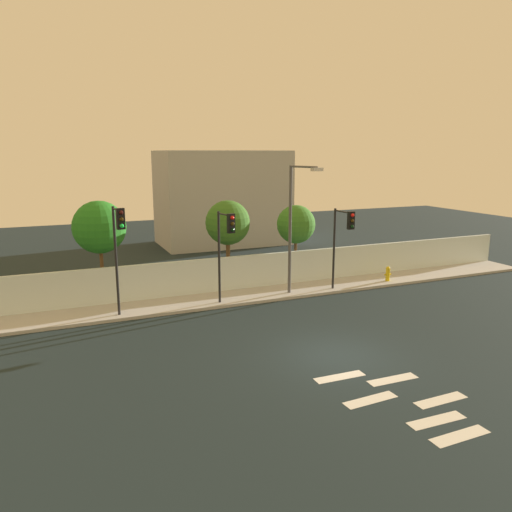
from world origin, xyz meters
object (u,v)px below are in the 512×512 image
object	(u,v)px
fire_hydrant	(388,273)
roadside_tree_leftmost	(99,227)
traffic_light_right	(226,238)
roadside_tree_midright	(296,225)
traffic_light_left	(343,232)
street_lamp_curbside	(294,219)
traffic_light_center	(118,239)
roadside_tree_midleft	(228,223)

from	to	relation	value
fire_hydrant	roadside_tree_leftmost	world-z (taller)	roadside_tree_leftmost
traffic_light_right	roadside_tree_midright	distance (m)	7.03
traffic_light_right	fire_hydrant	world-z (taller)	traffic_light_right
traffic_light_left	roadside_tree_leftmost	bearing A→B (deg)	160.16
street_lamp_curbside	fire_hydrant	bearing A→B (deg)	1.97
traffic_light_left	traffic_light_center	size ratio (longest dim) A/B	0.88
fire_hydrant	roadside_tree_leftmost	bearing A→B (deg)	168.09
street_lamp_curbside	roadside_tree_midright	bearing A→B (deg)	60.70
traffic_light_left	roadside_tree_leftmost	distance (m)	12.37
street_lamp_curbside	fire_hydrant	distance (m)	7.15
street_lamp_curbside	traffic_light_right	bearing A→B (deg)	-172.46
traffic_light_left	fire_hydrant	xyz separation A→B (m)	(3.74, 0.95, -2.76)
traffic_light_right	street_lamp_curbside	distance (m)	3.95
traffic_light_center	street_lamp_curbside	xyz separation A→B (m)	(8.73, 0.38, 0.37)
fire_hydrant	traffic_light_center	bearing A→B (deg)	-177.74
roadside_tree_midright	roadside_tree_leftmost	bearing A→B (deg)	-180.00
traffic_light_right	roadside_tree_leftmost	world-z (taller)	roadside_tree_leftmost
roadside_tree_leftmost	street_lamp_curbside	bearing A→B (deg)	-20.71
roadside_tree_midleft	roadside_tree_midright	world-z (taller)	roadside_tree_midleft
traffic_light_left	roadside_tree_midright	bearing A→B (deg)	97.42
traffic_light_center	roadside_tree_midright	bearing A→B (deg)	19.77
traffic_light_center	roadside_tree_midleft	bearing A→B (deg)	30.90
fire_hydrant	street_lamp_curbside	bearing A→B (deg)	-178.03
traffic_light_right	traffic_light_left	bearing A→B (deg)	-2.06
roadside_tree_leftmost	fire_hydrant	bearing A→B (deg)	-11.91
roadside_tree_leftmost	roadside_tree_midleft	distance (m)	6.82
traffic_light_center	roadside_tree_midleft	size ratio (longest dim) A/B	1.03
roadside_tree_midleft	roadside_tree_midright	xyz separation A→B (m)	(4.26, 0.00, -0.33)
roadside_tree_midright	traffic_light_center	bearing A→B (deg)	-160.23
roadside_tree_midleft	traffic_light_center	bearing A→B (deg)	-149.10
street_lamp_curbside	traffic_light_left	bearing A→B (deg)	-16.56
traffic_light_right	street_lamp_curbside	world-z (taller)	street_lamp_curbside
traffic_light_left	roadside_tree_midleft	size ratio (longest dim) A/B	0.90
traffic_light_left	roadside_tree_midleft	xyz separation A→B (m)	(-4.81, 4.20, 0.20)
street_lamp_curbside	roadside_tree_midleft	world-z (taller)	street_lamp_curbside
fire_hydrant	roadside_tree_midleft	size ratio (longest dim) A/B	0.18
roadside_tree_midleft	roadside_tree_midright	bearing A→B (deg)	0.00
street_lamp_curbside	traffic_light_center	bearing A→B (deg)	-177.53
traffic_light_center	traffic_light_right	bearing A→B (deg)	-1.59
fire_hydrant	traffic_light_right	bearing A→B (deg)	-175.89
traffic_light_left	street_lamp_curbside	world-z (taller)	street_lamp_curbside
traffic_light_center	roadside_tree_midright	distance (m)	11.35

